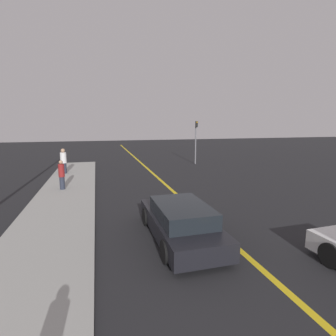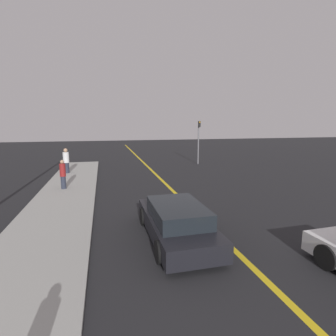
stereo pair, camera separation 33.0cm
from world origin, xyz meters
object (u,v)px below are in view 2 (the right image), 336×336
Objects in this scene: pedestrian_mid_group at (63,174)px; traffic_light at (199,138)px; car_ahead_center at (176,221)px; pedestrian_far_standing at (66,161)px.

traffic_light reaches higher than pedestrian_mid_group.
car_ahead_center is 13.63m from pedestrian_far_standing.
car_ahead_center is 8.88m from pedestrian_mid_group.
traffic_light is at bearing 66.65° from car_ahead_center.
pedestrian_mid_group is 5.08m from pedestrian_far_standing.
pedestrian_mid_group is at bearing -145.79° from traffic_light.
car_ahead_center is at bearing -68.51° from pedestrian_far_standing.
pedestrian_mid_group is at bearing 120.41° from car_ahead_center.
traffic_light is (11.36, 2.37, 1.42)m from pedestrian_far_standing.
traffic_light is (10.91, 7.42, 1.50)m from pedestrian_mid_group.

